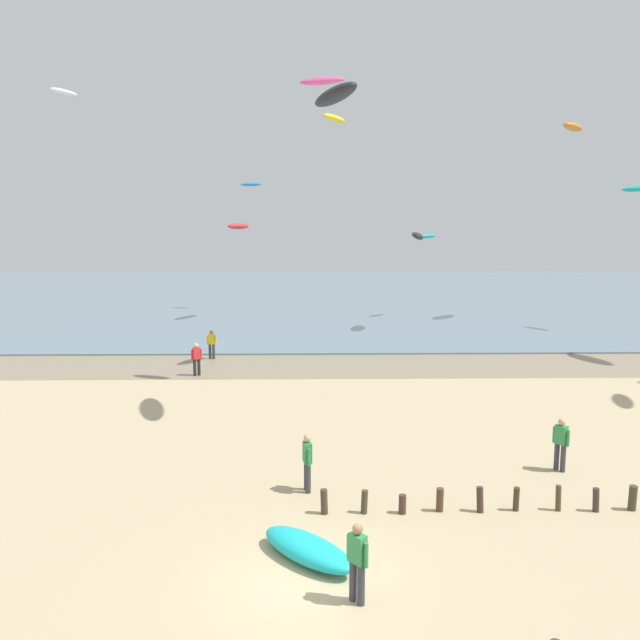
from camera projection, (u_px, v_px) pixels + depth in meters
ground_plane at (305, 584)px, 13.49m from camera, size 160.00×160.00×0.00m
wet_sand_strip at (307, 366)px, 34.72m from camera, size 120.00×6.09×0.01m
sea at (308, 294)px, 72.34m from camera, size 160.00×70.00×0.10m
groyne_near at (622, 499)px, 16.95m from camera, size 15.94×0.32×0.72m
person_nearest_camera at (197, 358)px, 32.35m from camera, size 0.53×0.35×1.71m
person_by_waterline at (212, 343)px, 36.47m from camera, size 0.57×0.26×1.71m
person_left_flank at (307, 461)px, 18.10m from camera, size 0.29×0.56×1.71m
person_far_down_beach at (561, 443)px, 19.64m from camera, size 0.39×0.47×1.71m
person_trailing_behind at (357, 561)px, 12.70m from camera, size 0.42×0.44×1.71m
grounded_kite at (308, 549)px, 14.43m from camera, size 2.60×2.61×0.54m
kite_aloft_0 at (322, 81)px, 28.66m from camera, size 2.31×1.43×0.58m
kite_aloft_1 at (238, 226)px, 50.89m from camera, size 2.13×3.26×0.52m
kite_aloft_2 at (418, 236)px, 45.33m from camera, size 1.55×2.99×0.78m
kite_aloft_6 at (428, 236)px, 52.20m from camera, size 1.96×2.09×0.45m
kite_aloft_7 at (64, 92)px, 33.63m from camera, size 1.33×1.90×0.38m
kite_aloft_8 at (335, 95)px, 23.44m from camera, size 2.26×3.75×0.90m
kite_aloft_9 at (573, 127)px, 49.17m from camera, size 3.11×3.54×0.72m
kite_aloft_10 at (251, 184)px, 56.27m from camera, size 2.17×1.29×0.45m
kite_aloft_11 at (637, 189)px, 44.45m from camera, size 1.93×2.38×0.59m
kite_aloft_12 at (334, 118)px, 32.71m from camera, size 1.77×2.37×0.53m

